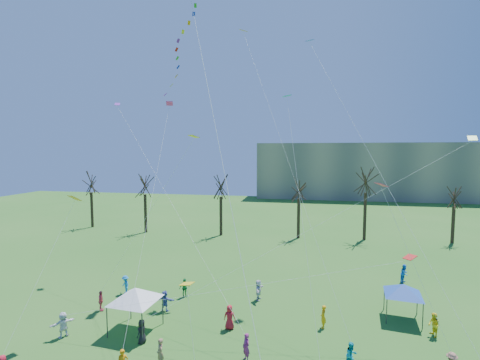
% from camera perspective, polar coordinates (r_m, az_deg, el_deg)
% --- Properties ---
extents(distant_building, '(60.00, 14.00, 15.00)m').
position_cam_1_polar(distant_building, '(98.02, 21.11, 1.48)').
color(distant_building, gray).
rests_on(distant_building, ground).
extents(bare_tree_row, '(71.09, 8.07, 10.64)m').
position_cam_1_polar(bare_tree_row, '(49.92, 9.39, -1.95)').
color(bare_tree_row, black).
rests_on(bare_tree_row, ground).
extents(big_box_kite, '(4.35, 6.12, 24.38)m').
position_cam_1_polar(big_box_kite, '(23.66, -9.37, 21.45)').
color(big_box_kite, red).
rests_on(big_box_kite, ground).
extents(canopy_tent_white, '(4.17, 4.17, 3.14)m').
position_cam_1_polar(canopy_tent_white, '(25.88, -17.42, -18.11)').
color(canopy_tent_white, '#3F3F44').
rests_on(canopy_tent_white, ground).
extents(canopy_tent_blue, '(3.61, 3.61, 2.74)m').
position_cam_1_polar(canopy_tent_blue, '(29.18, 26.07, -16.42)').
color(canopy_tent_blue, '#3F3F44').
rests_on(canopy_tent_blue, ground).
extents(festival_crowd, '(27.05, 20.12, 1.86)m').
position_cam_1_polar(festival_crowd, '(24.99, 0.13, -23.37)').
color(festival_crowd, '#AF1528').
rests_on(festival_crowd, ground).
extents(small_kites_aloft, '(32.44, 18.54, 34.86)m').
position_cam_1_polar(small_kites_aloft, '(25.66, 0.99, 6.14)').
color(small_kites_aloft, orange).
rests_on(small_kites_aloft, ground).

